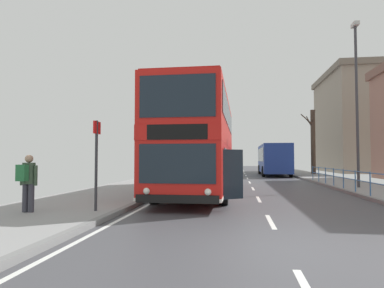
{
  "coord_description": "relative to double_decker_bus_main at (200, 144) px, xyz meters",
  "views": [
    {
      "loc": [
        -0.85,
        -6.31,
        1.62
      ],
      "look_at": [
        -2.8,
        8.23,
        2.27
      ],
      "focal_mm": 31.3,
      "sensor_mm": 36.0,
      "label": 1
    }
  ],
  "objects": [
    {
      "name": "background_bus_far_lane",
      "position": [
        5.24,
        18.44,
        -0.67
      ],
      "size": [
        2.72,
        9.75,
        2.97
      ],
      "color": "navy",
      "rests_on": "ground"
    },
    {
      "name": "street_lamp_far_side",
      "position": [
        7.94,
        3.11,
        2.81
      ],
      "size": [
        0.28,
        0.6,
        8.69
      ],
      "color": "#38383D",
      "rests_on": "ground"
    },
    {
      "name": "double_decker_bus_main",
      "position": [
        0.0,
        0.0,
        0.0
      ],
      "size": [
        3.31,
        11.53,
        4.39
      ],
      "color": "red",
      "rests_on": "ground"
    },
    {
      "name": "bare_tree_far_00",
      "position": [
        9.08,
        18.71,
        1.11
      ],
      "size": [
        1.47,
        3.21,
        6.29
      ],
      "color": "#423328",
      "rests_on": "ground"
    },
    {
      "name": "bus_stop_sign_near",
      "position": [
        -2.32,
        -6.16,
        -0.57
      ],
      "size": [
        0.08,
        0.44,
        2.58
      ],
      "color": "#2D2D33",
      "rests_on": "ground"
    },
    {
      "name": "ground",
      "position": [
        1.81,
        -9.0,
        -2.26
      ],
      "size": [
        15.8,
        140.0,
        0.2
      ],
      "color": "#45454A"
    },
    {
      "name": "pedestrian_railing_far_kerb",
      "position": [
        6.98,
        -1.85,
        -1.52
      ],
      "size": [
        0.05,
        22.24,
        0.96
      ],
      "color": "#386BA8",
      "rests_on": "ground"
    },
    {
      "name": "pedestrian_with_backpack",
      "position": [
        -4.09,
        -6.68,
        -1.24
      ],
      "size": [
        0.55,
        0.55,
        1.59
      ],
      "color": "#383842",
      "rests_on": "ground"
    }
  ]
}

